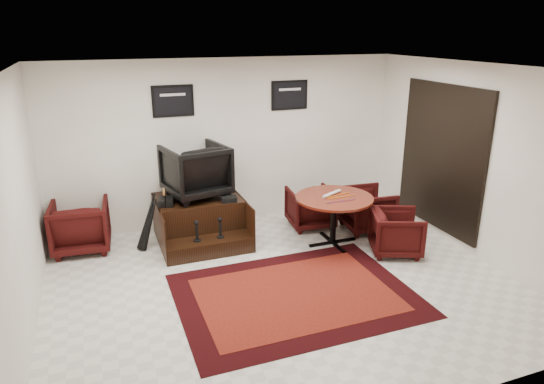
{
  "coord_description": "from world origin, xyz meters",
  "views": [
    {
      "loc": [
        -2.16,
        -5.3,
        3.24
      ],
      "look_at": [
        0.18,
        0.9,
        1.0
      ],
      "focal_mm": 32.0,
      "sensor_mm": 36.0,
      "label": 1
    }
  ],
  "objects_px": {
    "armchair_side": "(80,224)",
    "table_chair_corner": "(396,230)",
    "shine_podium": "(200,221)",
    "shine_chair": "(195,168)",
    "table_chair_back": "(310,206)",
    "meeting_table": "(334,202)",
    "table_chair_window": "(367,207)"
  },
  "relations": [
    {
      "from": "shine_chair",
      "to": "meeting_table",
      "type": "distance_m",
      "value": 2.24
    },
    {
      "from": "armchair_side",
      "to": "table_chair_corner",
      "type": "height_order",
      "value": "armchair_side"
    },
    {
      "from": "shine_chair",
      "to": "table_chair_window",
      "type": "height_order",
      "value": "shine_chair"
    },
    {
      "from": "meeting_table",
      "to": "table_chair_corner",
      "type": "xyz_separation_m",
      "value": [
        0.73,
        -0.64,
        -0.32
      ]
    },
    {
      "from": "armchair_side",
      "to": "meeting_table",
      "type": "bearing_deg",
      "value": 167.11
    },
    {
      "from": "shine_podium",
      "to": "armchair_side",
      "type": "xyz_separation_m",
      "value": [
        -1.78,
        0.26,
        0.11
      ]
    },
    {
      "from": "shine_podium",
      "to": "armchair_side",
      "type": "relative_size",
      "value": 1.63
    },
    {
      "from": "shine_chair",
      "to": "table_chair_back",
      "type": "bearing_deg",
      "value": 159.59
    },
    {
      "from": "shine_chair",
      "to": "meeting_table",
      "type": "height_order",
      "value": "shine_chair"
    },
    {
      "from": "table_chair_back",
      "to": "table_chair_corner",
      "type": "relative_size",
      "value": 1.02
    },
    {
      "from": "meeting_table",
      "to": "table_chair_corner",
      "type": "distance_m",
      "value": 1.02
    },
    {
      "from": "shine_podium",
      "to": "meeting_table",
      "type": "relative_size",
      "value": 1.15
    },
    {
      "from": "shine_chair",
      "to": "armchair_side",
      "type": "distance_m",
      "value": 1.93
    },
    {
      "from": "shine_chair",
      "to": "table_chair_back",
      "type": "relative_size",
      "value": 1.25
    },
    {
      "from": "shine_chair",
      "to": "table_chair_corner",
      "type": "distance_m",
      "value": 3.24
    },
    {
      "from": "armchair_side",
      "to": "shine_podium",
      "type": "bearing_deg",
      "value": 176.27
    },
    {
      "from": "armchair_side",
      "to": "table_chair_back",
      "type": "relative_size",
      "value": 1.14
    },
    {
      "from": "meeting_table",
      "to": "shine_chair",
      "type": "bearing_deg",
      "value": 151.47
    },
    {
      "from": "armchair_side",
      "to": "table_chair_corner",
      "type": "xyz_separation_m",
      "value": [
        4.43,
        -1.8,
        -0.06
      ]
    },
    {
      "from": "table_chair_window",
      "to": "meeting_table",
      "type": "bearing_deg",
      "value": 116.45
    },
    {
      "from": "table_chair_back",
      "to": "table_chair_window",
      "type": "xyz_separation_m",
      "value": [
        0.84,
        -0.46,
        0.02
      ]
    },
    {
      "from": "table_chair_back",
      "to": "table_chair_corner",
      "type": "height_order",
      "value": "table_chair_back"
    },
    {
      "from": "table_chair_window",
      "to": "armchair_side",
      "type": "bearing_deg",
      "value": 84.16
    },
    {
      "from": "table_chair_back",
      "to": "table_chair_window",
      "type": "distance_m",
      "value": 0.95
    },
    {
      "from": "shine_chair",
      "to": "table_chair_back",
      "type": "height_order",
      "value": "shine_chair"
    },
    {
      "from": "shine_chair",
      "to": "armchair_side",
      "type": "height_order",
      "value": "shine_chair"
    },
    {
      "from": "shine_podium",
      "to": "meeting_table",
      "type": "distance_m",
      "value": 2.15
    },
    {
      "from": "table_chair_window",
      "to": "table_chair_corner",
      "type": "height_order",
      "value": "table_chair_window"
    },
    {
      "from": "armchair_side",
      "to": "table_chair_back",
      "type": "height_order",
      "value": "armchair_side"
    },
    {
      "from": "shine_podium",
      "to": "table_chair_window",
      "type": "bearing_deg",
      "value": -12.12
    },
    {
      "from": "shine_podium",
      "to": "table_chair_corner",
      "type": "height_order",
      "value": "table_chair_corner"
    },
    {
      "from": "meeting_table",
      "to": "table_chair_back",
      "type": "distance_m",
      "value": 0.84
    }
  ]
}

